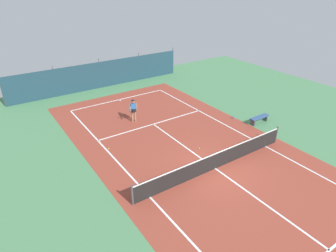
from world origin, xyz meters
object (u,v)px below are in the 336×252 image
Objects in this scene: tennis_net at (216,161)px; tennis_ball_near_player at (109,148)px; tennis_player at (133,109)px; water_bottle at (234,117)px; tennis_ball_midcourt at (199,148)px; courtside_bench at (259,118)px.

tennis_net is 153.33× the size of tennis_ball_near_player.
water_bottle is at bearing 170.97° from tennis_player.
courtside_bench is (5.72, 0.33, 0.34)m from tennis_ball_midcourt.
tennis_player is 4.00m from tennis_ball_near_player.
water_bottle is at bearing 36.09° from tennis_net.
tennis_player is 8.89m from courtside_bench.
water_bottle is (5.32, 3.88, -0.39)m from tennis_net.
tennis_ball_near_player is (-3.03, -2.44, -0.93)m from tennis_player.
water_bottle is (-0.99, 1.48, -0.25)m from courtside_bench.
tennis_ball_midcourt is (4.54, -3.03, 0.00)m from tennis_ball_near_player.
tennis_ball_near_player is 10.61m from courtside_bench.
tennis_net is at bearing -105.91° from tennis_ball_midcourt.
tennis_net reaches higher than courtside_bench.
water_bottle is (9.27, -1.22, 0.09)m from tennis_ball_near_player.
tennis_net is at bearing -143.91° from water_bottle.
tennis_net is at bearing 118.29° from tennis_player.
tennis_player is 7.28m from water_bottle.
courtside_bench reaches higher than water_bottle.
tennis_player is 1.03× the size of courtside_bench.
courtside_bench is (6.31, 2.40, -0.14)m from tennis_net.
tennis_player reaches higher than tennis_ball_midcourt.
tennis_ball_near_player is (-3.95, 5.10, -0.48)m from tennis_net.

